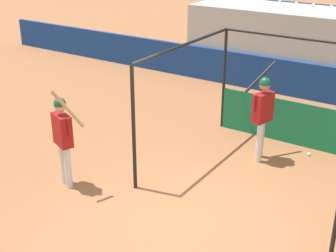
% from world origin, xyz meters
% --- Properties ---
extents(ground_plane, '(60.00, 60.00, 0.00)m').
position_xyz_m(ground_plane, '(0.00, 0.00, 0.00)').
color(ground_plane, '#935B38').
extents(outfield_wall, '(24.00, 0.12, 1.04)m').
position_xyz_m(outfield_wall, '(0.00, 7.07, 0.52)').
color(outfield_wall, navy).
rests_on(outfield_wall, ground).
extents(bleacher_section, '(8.15, 2.40, 2.32)m').
position_xyz_m(bleacher_section, '(0.00, 8.33, 1.16)').
color(bleacher_section, '#9E9E99').
rests_on(bleacher_section, ground).
extents(batting_cage, '(3.73, 3.59, 2.43)m').
position_xyz_m(batting_cage, '(0.68, 3.32, 1.08)').
color(batting_cage, black).
rests_on(batting_cage, ground).
extents(player_batter, '(0.60, 0.97, 1.98)m').
position_xyz_m(player_batter, '(0.31, 2.88, 1.10)').
color(player_batter, silver).
rests_on(player_batter, ground).
extents(player_waiting, '(0.79, 0.52, 2.02)m').
position_xyz_m(player_waiting, '(-2.29, -0.16, 1.07)').
color(player_waiting, silver).
rests_on(player_waiting, ground).
extents(baseball, '(0.07, 0.07, 0.07)m').
position_xyz_m(baseball, '(1.17, 3.60, 0.04)').
color(baseball, white).
rests_on(baseball, ground).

